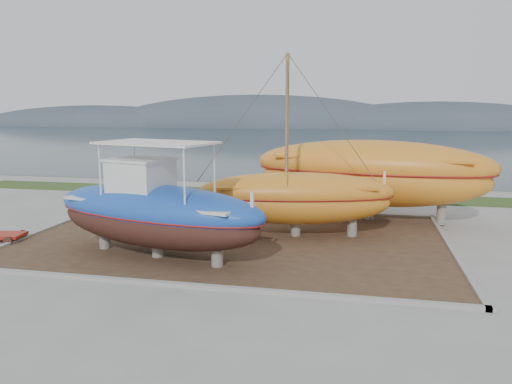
% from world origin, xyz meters
% --- Properties ---
extents(ground, '(140.00, 140.00, 0.00)m').
position_xyz_m(ground, '(0.00, 0.00, 0.00)').
color(ground, gray).
rests_on(ground, ground).
extents(dirt_patch, '(18.00, 12.00, 0.06)m').
position_xyz_m(dirt_patch, '(0.00, 4.00, 0.03)').
color(dirt_patch, '#422D1E').
rests_on(dirt_patch, ground).
extents(curb_frame, '(18.60, 12.60, 0.15)m').
position_xyz_m(curb_frame, '(0.00, 4.00, 0.07)').
color(curb_frame, gray).
rests_on(curb_frame, ground).
extents(grass_strip, '(44.00, 3.00, 0.08)m').
position_xyz_m(grass_strip, '(0.00, 15.50, 0.04)').
color(grass_strip, '#284219').
rests_on(grass_strip, ground).
extents(sea, '(260.00, 100.00, 0.04)m').
position_xyz_m(sea, '(0.00, 70.00, 0.00)').
color(sea, '#1B2D36').
rests_on(sea, ground).
extents(mountain_ridge, '(200.00, 36.00, 20.00)m').
position_xyz_m(mountain_ridge, '(0.00, 125.00, 0.00)').
color(mountain_ridge, '#333D49').
rests_on(mountain_ridge, ground).
extents(blue_caique, '(9.72, 5.09, 4.47)m').
position_xyz_m(blue_caique, '(-2.25, 0.74, 2.29)').
color(blue_caique, '#1C4AAF').
rests_on(blue_caique, dirt_patch).
extents(white_dinghy, '(4.19, 2.65, 1.18)m').
position_xyz_m(white_dinghy, '(-5.45, 5.74, 0.65)').
color(white_dinghy, silver).
rests_on(white_dinghy, dirt_patch).
extents(orange_sailboat, '(9.09, 4.15, 7.99)m').
position_xyz_m(orange_sailboat, '(2.59, 5.01, 4.06)').
color(orange_sailboat, orange).
rests_on(orange_sailboat, dirt_patch).
extents(orange_bare_hull, '(12.47, 5.24, 3.96)m').
position_xyz_m(orange_bare_hull, '(5.88, 9.11, 2.04)').
color(orange_bare_hull, orange).
rests_on(orange_bare_hull, dirt_patch).
extents(red_trailer, '(2.68, 1.60, 0.36)m').
position_xyz_m(red_trailer, '(-9.76, 1.57, 0.18)').
color(red_trailer, '#A52312').
rests_on(red_trailer, ground).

